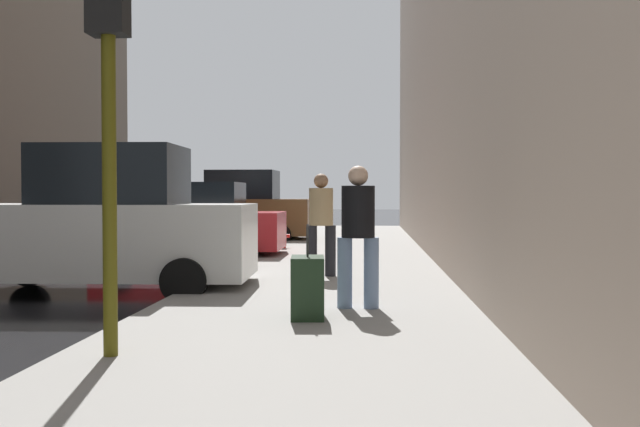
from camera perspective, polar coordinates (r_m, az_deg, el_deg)
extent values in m
cube|color=gray|center=(11.04, 0.37, -5.96)|extent=(4.00, 40.00, 0.15)
cube|color=silver|center=(11.31, -17.23, -2.06)|extent=(4.66, 2.00, 1.10)
cube|color=black|center=(11.23, -16.30, 2.93)|extent=(2.12, 1.63, 0.90)
cylinder|color=black|center=(12.75, -22.21, -3.95)|extent=(0.65, 0.24, 0.64)
cylinder|color=black|center=(11.85, -8.87, -4.27)|extent=(0.65, 0.24, 0.64)
cylinder|color=black|center=(10.06, -10.85, -5.32)|extent=(0.65, 0.24, 0.64)
cube|color=#B2191E|center=(16.63, -10.26, -1.32)|extent=(4.21, 1.86, 0.84)
cube|color=black|center=(16.57, -9.60, 1.26)|extent=(1.90, 1.57, 0.70)
cylinder|color=black|center=(17.91, -13.80, -2.33)|extent=(0.64, 0.22, 0.64)
cylinder|color=black|center=(16.17, -15.75, -2.75)|extent=(0.64, 0.22, 0.64)
cylinder|color=black|center=(17.29, -5.12, -2.42)|extent=(0.64, 0.22, 0.64)
cylinder|color=black|center=(15.48, -6.16, -2.89)|extent=(0.64, 0.22, 0.64)
cube|color=brown|center=(22.14, -6.68, -0.26)|extent=(4.64, 1.94, 1.10)
cube|color=black|center=(22.09, -6.18, 2.28)|extent=(2.10, 1.61, 0.90)
cylinder|color=black|center=(23.40, -9.79, -1.40)|extent=(0.64, 0.23, 0.64)
cylinder|color=black|center=(21.63, -11.05, -1.65)|extent=(0.64, 0.23, 0.64)
cylinder|color=black|center=(22.81, -2.52, -1.45)|extent=(0.64, 0.23, 0.64)
cylinder|color=black|center=(20.99, -3.19, -1.72)|extent=(0.64, 0.23, 0.64)
cylinder|color=red|center=(18.22, -3.09, -1.88)|extent=(0.22, 0.22, 0.55)
sphere|color=red|center=(18.21, -3.09, -0.85)|extent=(0.20, 0.20, 0.20)
cylinder|color=red|center=(18.24, -3.59, -1.80)|extent=(0.10, 0.09, 0.09)
cylinder|color=red|center=(18.20, -2.59, -1.80)|extent=(0.10, 0.09, 0.09)
cylinder|color=#514C0F|center=(6.27, -16.52, 5.43)|extent=(0.12, 0.12, 3.60)
sphere|color=green|center=(6.55, -16.18, 14.74)|extent=(0.14, 0.14, 0.14)
cylinder|color=#728CB2|center=(8.60, 1.99, -4.75)|extent=(0.19, 0.19, 0.85)
cylinder|color=#728CB2|center=(8.58, 4.13, -4.77)|extent=(0.19, 0.19, 0.85)
cylinder|color=black|center=(8.54, 3.07, 0.15)|extent=(0.42, 0.42, 0.62)
sphere|color=beige|center=(8.54, 3.07, 3.04)|extent=(0.24, 0.24, 0.24)
cylinder|color=black|center=(11.84, -0.67, -3.02)|extent=(0.22, 0.22, 0.85)
cylinder|color=black|center=(11.90, 0.84, -2.99)|extent=(0.22, 0.22, 0.85)
cylinder|color=tan|center=(11.83, 0.08, 0.54)|extent=(0.49, 0.49, 0.62)
sphere|color=#997051|center=(11.83, 0.08, 2.63)|extent=(0.24, 0.24, 0.24)
cube|color=black|center=(7.90, -1.00, -5.93)|extent=(0.40, 0.59, 0.68)
cylinder|color=#333333|center=(7.85, -1.00, -2.16)|extent=(0.02, 0.02, 0.36)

